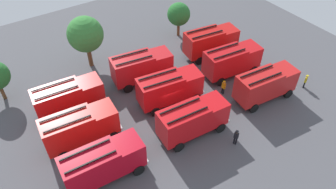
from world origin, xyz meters
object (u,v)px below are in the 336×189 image
at_px(fire_truck_1, 193,119).
at_px(tree_1, 85,34).
at_px(firefighter_0, 224,87).
at_px(firefighter_3, 306,81).
at_px(fire_truck_3, 80,127).
at_px(fire_truck_4, 169,87).
at_px(firefighter_2, 236,137).
at_px(fire_truck_2, 266,84).
at_px(fire_truck_5, 232,60).
at_px(fire_truck_7, 142,66).
at_px(fire_truck_8, 211,41).
at_px(tree_2, 179,14).
at_px(fire_truck_6, 69,97).
at_px(fire_truck_0, 103,162).
at_px(firefighter_1, 186,48).
at_px(traffic_cone_1, 111,107).
at_px(traffic_cone_0, 166,81).

xyz_separation_m(fire_truck_1, tree_1, (-3.78, 16.31, 2.36)).
distance_m(firefighter_0, firefighter_3, 9.75).
relative_size(fire_truck_3, firefighter_3, 4.22).
distance_m(fire_truck_4, firefighter_0, 6.42).
height_order(fire_truck_4, firefighter_2, fire_truck_4).
xyz_separation_m(fire_truck_2, fire_truck_5, (-0.07, 5.34, 0.00)).
bearing_deg(fire_truck_7, fire_truck_8, 6.75).
distance_m(firefighter_3, tree_2, 18.63).
height_order(fire_truck_1, tree_1, tree_1).
relative_size(fire_truck_6, fire_truck_8, 0.99).
height_order(fire_truck_0, firefighter_1, fire_truck_0).
xyz_separation_m(fire_truck_5, tree_2, (-0.12, 10.90, 1.17)).
height_order(fire_truck_2, fire_truck_5, same).
xyz_separation_m(fire_truck_7, firefighter_1, (7.71, 1.68, -1.21)).
bearing_deg(fire_truck_3, tree_2, 34.29).
height_order(fire_truck_0, fire_truck_5, same).
bearing_deg(fire_truck_3, fire_truck_0, -84.60).
xyz_separation_m(fire_truck_3, traffic_cone_1, (4.24, 2.50, -1.83)).
xyz_separation_m(fire_truck_7, traffic_cone_0, (2.10, -1.91, -1.80)).
bearing_deg(fire_truck_1, firefighter_3, -1.77).
distance_m(fire_truck_3, traffic_cone_0, 12.16).
bearing_deg(fire_truck_0, traffic_cone_1, 63.64).
relative_size(fire_truck_1, firefighter_0, 4.06).
bearing_deg(tree_2, traffic_cone_1, -150.47).
xyz_separation_m(fire_truck_0, traffic_cone_1, (4.16, 7.42, -1.83)).
bearing_deg(fire_truck_7, fire_truck_0, -125.68).
bearing_deg(firefighter_1, traffic_cone_1, 132.63).
bearing_deg(fire_truck_8, firefighter_0, -110.12).
distance_m(tree_1, traffic_cone_1, 9.79).
bearing_deg(firefighter_0, firefighter_2, 51.46).
bearing_deg(fire_truck_2, firefighter_1, 105.18).
relative_size(fire_truck_1, firefighter_1, 4.37).
bearing_deg(tree_2, firefighter_0, -102.67).
height_order(fire_truck_3, firefighter_3, fire_truck_3).
xyz_separation_m(fire_truck_0, tree_1, (5.62, 16.14, 2.36)).
bearing_deg(tree_1, fire_truck_4, -68.26).
relative_size(fire_truck_1, tree_1, 1.10).
xyz_separation_m(fire_truck_3, firefighter_0, (16.09, -2.24, -1.13)).
relative_size(fire_truck_6, firefighter_0, 4.07).
height_order(fire_truck_4, fire_truck_5, same).
xyz_separation_m(fire_truck_2, firefighter_1, (-1.97, 11.90, -1.21)).
bearing_deg(fire_truck_4, fire_truck_5, 8.20).
bearing_deg(firefighter_1, firefighter_3, -125.06).
bearing_deg(fire_truck_1, fire_truck_7, 93.78).
distance_m(fire_truck_3, firefighter_2, 14.92).
bearing_deg(traffic_cone_1, fire_truck_0, -119.30).
height_order(fire_truck_4, firefighter_0, fire_truck_4).
relative_size(fire_truck_5, tree_1, 1.11).
relative_size(fire_truck_0, firefighter_1, 4.35).
bearing_deg(fire_truck_5, fire_truck_3, -173.65).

